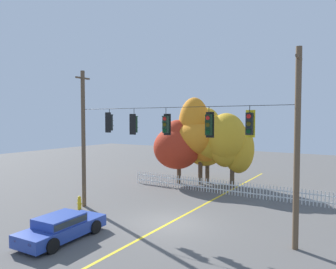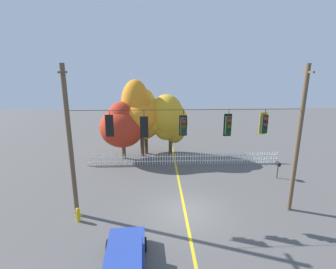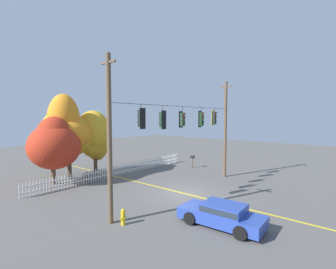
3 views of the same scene
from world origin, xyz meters
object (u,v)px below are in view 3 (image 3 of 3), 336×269
(traffic_signal_northbound_primary, at_px, (141,118))
(parked_car, at_px, (222,214))
(traffic_signal_northbound_secondary, at_px, (182,119))
(autumn_maple_far_west, at_px, (94,135))
(autumn_maple_near_fence, at_px, (55,144))
(traffic_signal_westbound_side, at_px, (162,120))
(autumn_maple_mid, at_px, (68,131))
(fire_hydrant, at_px, (123,217))
(autumn_oak_far_east, at_px, (67,134))
(traffic_signal_southbound_primary, at_px, (201,119))
(roadside_mailbox, at_px, (192,158))
(traffic_signal_eastbound_side, at_px, (214,118))

(traffic_signal_northbound_primary, relative_size, parked_car, 0.33)
(traffic_signal_northbound_secondary, distance_m, autumn_maple_far_west, 10.21)
(autumn_maple_near_fence, bearing_deg, traffic_signal_westbound_side, -74.75)
(traffic_signal_northbound_secondary, bearing_deg, autumn_maple_near_fence, 116.79)
(traffic_signal_westbound_side, xyz_separation_m, autumn_maple_near_fence, (-2.48, 9.09, -1.97))
(autumn_maple_mid, xyz_separation_m, autumn_maple_far_west, (2.68, 0.21, -0.53))
(traffic_signal_northbound_primary, xyz_separation_m, fire_hydrant, (-1.92, -0.64, -4.92))
(parked_car, xyz_separation_m, fire_hydrant, (-3.04, 3.87, -0.20))
(autumn_maple_near_fence, relative_size, parked_car, 1.28)
(autumn_oak_far_east, bearing_deg, traffic_signal_northbound_secondary, -76.48)
(traffic_signal_westbound_side, relative_size, parked_car, 0.34)
(traffic_signal_northbound_primary, height_order, traffic_signal_southbound_primary, same)
(traffic_signal_northbound_primary, bearing_deg, roadside_mailbox, 20.68)
(traffic_signal_northbound_primary, xyz_separation_m, roadside_mailbox, (11.76, 4.44, -4.23))
(traffic_signal_northbound_primary, bearing_deg, autumn_maple_near_fence, 94.14)
(autumn_maple_mid, relative_size, parked_car, 1.72)
(traffic_signal_southbound_primary, bearing_deg, autumn_oak_far_east, 115.03)
(traffic_signal_northbound_secondary, relative_size, autumn_oak_far_east, 0.22)
(traffic_signal_northbound_secondary, distance_m, autumn_maple_mid, 10.38)
(traffic_signal_northbound_secondary, xyz_separation_m, autumn_maple_mid, (-3.02, 9.88, -1.03))
(traffic_signal_southbound_primary, relative_size, fire_hydrant, 1.84)
(traffic_signal_westbound_side, distance_m, autumn_maple_far_west, 10.37)
(traffic_signal_northbound_secondary, xyz_separation_m, fire_hydrant, (-5.85, -0.65, -4.83))
(traffic_signal_northbound_primary, relative_size, autumn_maple_far_west, 0.23)
(traffic_signal_northbound_primary, height_order, autumn_maple_far_west, traffic_signal_northbound_primary)
(traffic_signal_westbound_side, xyz_separation_m, traffic_signal_eastbound_side, (6.55, 0.02, 0.08))
(traffic_signal_westbound_side, xyz_separation_m, autumn_maple_mid, (-0.92, 9.90, -1.02))
(autumn_maple_mid, bearing_deg, autumn_oak_far_east, 66.15)
(autumn_maple_far_west, height_order, roadside_mailbox, autumn_maple_far_west)
(traffic_signal_southbound_primary, height_order, autumn_maple_mid, autumn_maple_mid)
(traffic_signal_westbound_side, bearing_deg, fire_hydrant, -170.36)
(autumn_maple_near_fence, bearing_deg, autumn_maple_far_west, 13.46)
(traffic_signal_eastbound_side, bearing_deg, traffic_signal_northbound_secondary, -179.99)
(traffic_signal_eastbound_side, xyz_separation_m, parked_car, (-7.25, -4.52, -4.71))
(traffic_signal_northbound_secondary, relative_size, autumn_maple_mid, 0.20)
(traffic_signal_southbound_primary, distance_m, autumn_maple_near_fence, 11.65)
(autumn_maple_near_fence, distance_m, autumn_maple_mid, 1.99)
(roadside_mailbox, bearing_deg, traffic_signal_westbound_side, -155.93)
(autumn_oak_far_east, xyz_separation_m, autumn_maple_far_west, (2.26, -0.74, -0.20))
(autumn_maple_near_fence, bearing_deg, parked_car, -82.56)
(traffic_signal_eastbound_side, height_order, autumn_oak_far_east, autumn_oak_far_east)
(roadside_mailbox, bearing_deg, autumn_oak_far_east, 148.48)
(traffic_signal_northbound_primary, height_order, traffic_signal_westbound_side, same)
(traffic_signal_northbound_primary, xyz_separation_m, autumn_maple_mid, (0.90, 9.90, -1.11))
(traffic_signal_eastbound_side, relative_size, autumn_maple_mid, 0.20)
(traffic_signal_northbound_secondary, relative_size, traffic_signal_southbound_primary, 0.96)
(traffic_signal_northbound_secondary, distance_m, fire_hydrant, 7.61)
(traffic_signal_southbound_primary, bearing_deg, traffic_signal_northbound_primary, -179.82)
(traffic_signal_northbound_secondary, xyz_separation_m, traffic_signal_southbound_primary, (2.45, 0.00, 0.01))
(traffic_signal_westbound_side, height_order, autumn_oak_far_east, autumn_oak_far_east)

